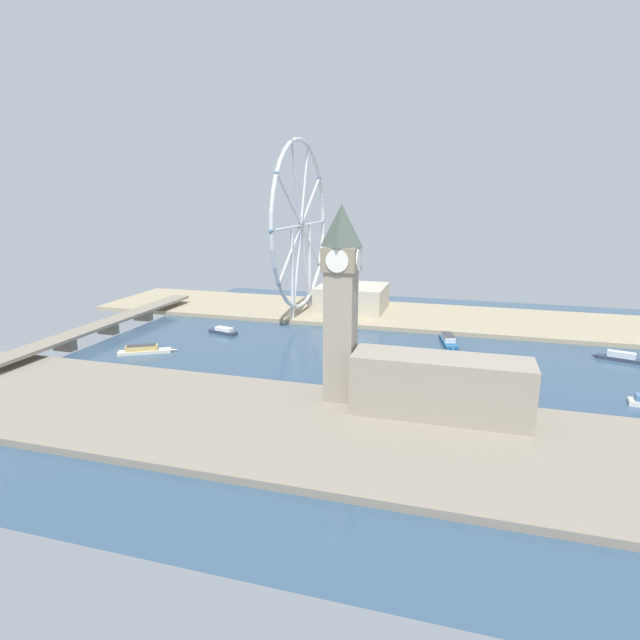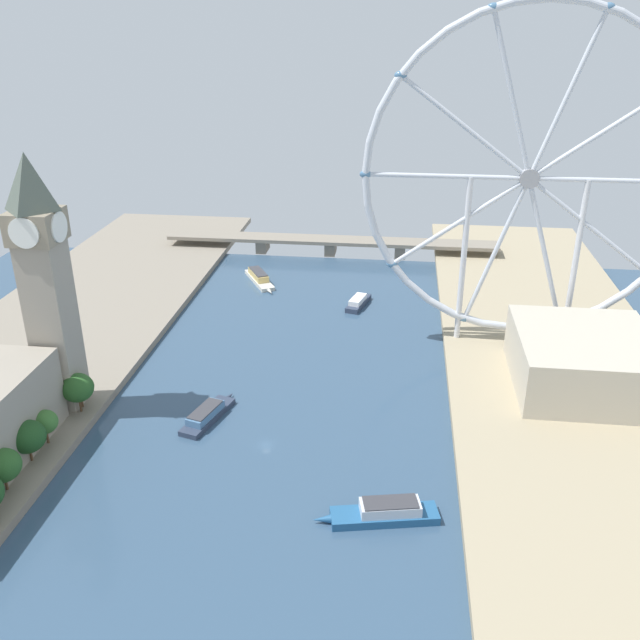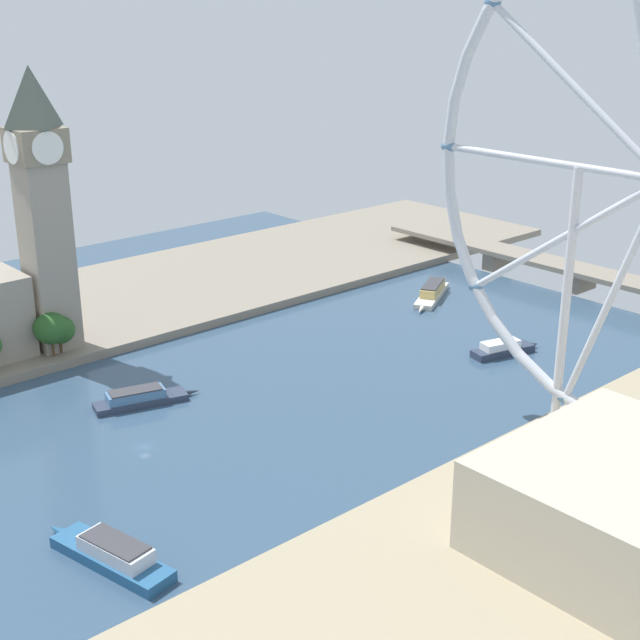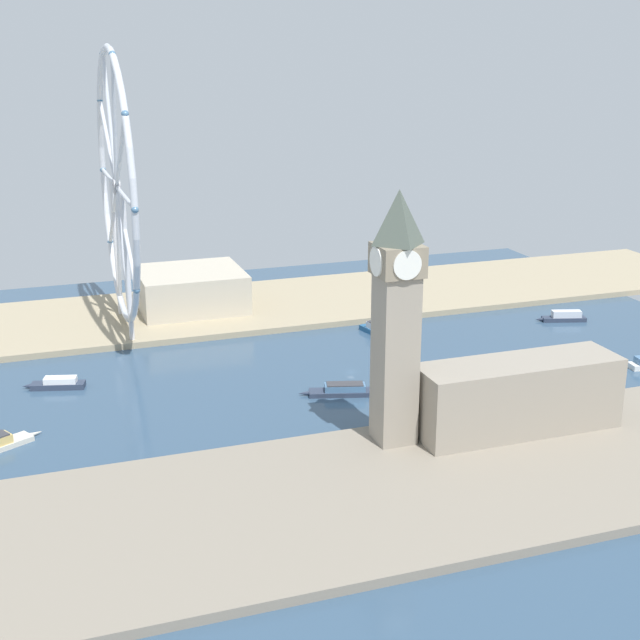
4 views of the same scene
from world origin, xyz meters
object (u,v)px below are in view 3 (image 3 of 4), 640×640
at_px(riverside_hall, 631,506).
at_px(tour_boat_1, 503,349).
at_px(tour_boat_0, 140,398).
at_px(river_bridge, 581,273).
at_px(tour_boat_3, 111,554).
at_px(clock_tower, 43,207).
at_px(tour_boat_2, 432,292).

relative_size(riverside_hall, tour_boat_1, 2.09).
distance_m(tour_boat_0, tour_boat_1, 118.12).
height_order(riverside_hall, tour_boat_1, riverside_hall).
distance_m(river_bridge, tour_boat_0, 188.49).
xyz_separation_m(riverside_hall, tour_boat_3, (-69.89, -80.48, -10.66)).
relative_size(riverside_hall, river_bridge, 0.28).
bearing_deg(river_bridge, clock_tower, -111.85).
xyz_separation_m(tour_boat_0, tour_boat_2, (-9.25, 135.35, 0.24)).
distance_m(tour_boat_0, tour_boat_3, 77.66).
height_order(river_bridge, tour_boat_3, river_bridge).
bearing_deg(clock_tower, tour_boat_1, 48.32).
distance_m(riverside_hall, tour_boat_1, 115.05).
xyz_separation_m(clock_tower, riverside_hall, (184.85, 35.48, -35.97)).
xyz_separation_m(river_bridge, tour_boat_2, (-32.57, -51.62, -4.77)).
xyz_separation_m(tour_boat_2, tour_boat_3, (72.63, -180.23, 0.16)).
relative_size(river_bridge, tour_boat_0, 6.27).
bearing_deg(clock_tower, tour_boat_0, -0.13).
distance_m(clock_tower, tour_boat_0, 69.81).
bearing_deg(riverside_hall, tour_boat_2, 145.01).
relative_size(tour_boat_0, tour_boat_2, 0.91).
relative_size(river_bridge, tour_boat_3, 5.45).
relative_size(clock_tower, tour_boat_0, 2.85).
height_order(river_bridge, tour_boat_1, river_bridge).
relative_size(tour_boat_0, tour_boat_3, 0.87).
distance_m(clock_tower, tour_boat_2, 149.23).
xyz_separation_m(tour_boat_1, tour_boat_3, (17.97, -153.92, 0.45)).
bearing_deg(clock_tower, tour_boat_2, 72.62).
bearing_deg(river_bridge, tour_boat_1, -74.18).
bearing_deg(river_bridge, riverside_hall, -54.01).
xyz_separation_m(tour_boat_1, tour_boat_2, (-54.65, 26.31, 0.29)).
xyz_separation_m(clock_tower, tour_boat_3, (114.96, -45.00, -46.64)).
height_order(clock_tower, tour_boat_0, clock_tower).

